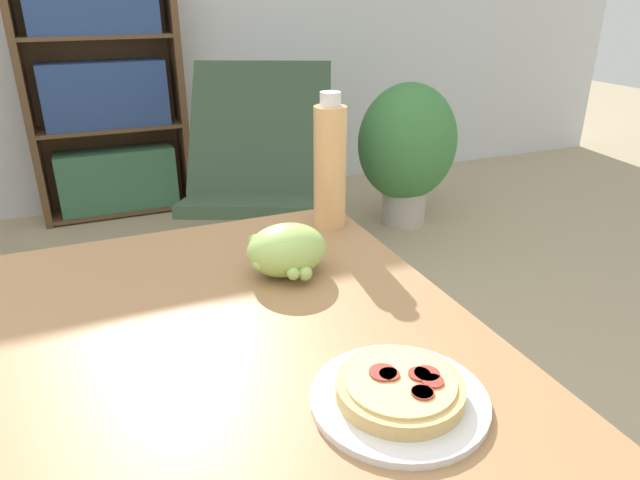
{
  "coord_description": "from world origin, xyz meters",
  "views": [
    {
      "loc": [
        0.28,
        -0.8,
        1.18
      ],
      "look_at": [
        0.62,
        0.03,
        0.78
      ],
      "focal_mm": 32.0,
      "sensor_mm": 36.0,
      "label": 1
    }
  ],
  "objects_px": {
    "grape_bunch": "(287,250)",
    "drink_bottle": "(330,165)",
    "potted_plant_floor": "(407,147)",
    "bookshelf": "(105,91)",
    "lounge_chair_far": "(261,209)",
    "pizza_on_plate": "(400,393)"
  },
  "relations": [
    {
      "from": "drink_bottle",
      "to": "lounge_chair_far",
      "type": "relative_size",
      "value": 0.29
    },
    {
      "from": "grape_bunch",
      "to": "lounge_chair_far",
      "type": "height_order",
      "value": "lounge_chair_far"
    },
    {
      "from": "grape_bunch",
      "to": "lounge_chair_far",
      "type": "distance_m",
      "value": 1.56
    },
    {
      "from": "grape_bunch",
      "to": "drink_bottle",
      "type": "distance_m",
      "value": 0.26
    },
    {
      "from": "grape_bunch",
      "to": "pizza_on_plate",
      "type": "bearing_deg",
      "value": -88.52
    },
    {
      "from": "drink_bottle",
      "to": "potted_plant_floor",
      "type": "height_order",
      "value": "drink_bottle"
    },
    {
      "from": "drink_bottle",
      "to": "potted_plant_floor",
      "type": "distance_m",
      "value": 1.9
    },
    {
      "from": "drink_bottle",
      "to": "pizza_on_plate",
      "type": "bearing_deg",
      "value": -105.13
    },
    {
      "from": "bookshelf",
      "to": "potted_plant_floor",
      "type": "height_order",
      "value": "bookshelf"
    },
    {
      "from": "pizza_on_plate",
      "to": "lounge_chair_far",
      "type": "bearing_deg",
      "value": 78.5
    },
    {
      "from": "grape_bunch",
      "to": "lounge_chair_far",
      "type": "bearing_deg",
      "value": 75.26
    },
    {
      "from": "bookshelf",
      "to": "potted_plant_floor",
      "type": "relative_size",
      "value": 1.92
    },
    {
      "from": "drink_bottle",
      "to": "lounge_chair_far",
      "type": "height_order",
      "value": "drink_bottle"
    },
    {
      "from": "pizza_on_plate",
      "to": "potted_plant_floor",
      "type": "relative_size",
      "value": 0.29
    },
    {
      "from": "grape_bunch",
      "to": "potted_plant_floor",
      "type": "xyz_separation_m",
      "value": [
        1.25,
        1.67,
        -0.34
      ]
    },
    {
      "from": "bookshelf",
      "to": "pizza_on_plate",
      "type": "bearing_deg",
      "value": -86.61
    },
    {
      "from": "grape_bunch",
      "to": "drink_bottle",
      "type": "xyz_separation_m",
      "value": [
        0.16,
        0.18,
        0.08
      ]
    },
    {
      "from": "pizza_on_plate",
      "to": "potted_plant_floor",
      "type": "xyz_separation_m",
      "value": [
        1.24,
        2.04,
        -0.31
      ]
    },
    {
      "from": "grape_bunch",
      "to": "bookshelf",
      "type": "bearing_deg",
      "value": 93.69
    },
    {
      "from": "bookshelf",
      "to": "lounge_chair_far",
      "type": "bearing_deg",
      "value": -61.73
    },
    {
      "from": "potted_plant_floor",
      "to": "grape_bunch",
      "type": "bearing_deg",
      "value": -126.88
    },
    {
      "from": "drink_bottle",
      "to": "potted_plant_floor",
      "type": "xyz_separation_m",
      "value": [
        1.09,
        1.49,
        -0.43
      ]
    }
  ]
}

